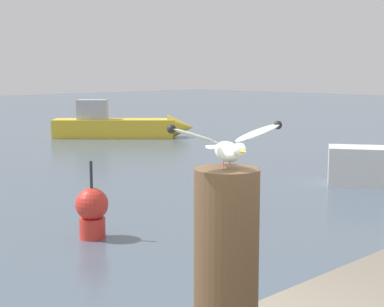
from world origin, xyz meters
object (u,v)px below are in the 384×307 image
(mooring_post, at_px, (226,267))
(seagull, at_px, (228,145))
(channel_buoy, at_px, (92,211))
(boat_yellow, at_px, (124,126))

(mooring_post, distance_m, seagull, 0.62)
(mooring_post, xyz_separation_m, seagull, (-0.00, -0.00, 0.62))
(seagull, distance_m, channel_buoy, 7.48)
(mooring_post, relative_size, channel_buoy, 0.76)
(seagull, xyz_separation_m, boat_yellow, (13.19, 18.10, -1.99))
(channel_buoy, bearing_deg, boat_yellow, 50.53)
(seagull, bearing_deg, channel_buoy, 61.10)
(mooring_post, xyz_separation_m, boat_yellow, (13.19, 18.10, -1.37))
(mooring_post, relative_size, boat_yellow, 0.20)
(boat_yellow, bearing_deg, seagull, -126.08)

